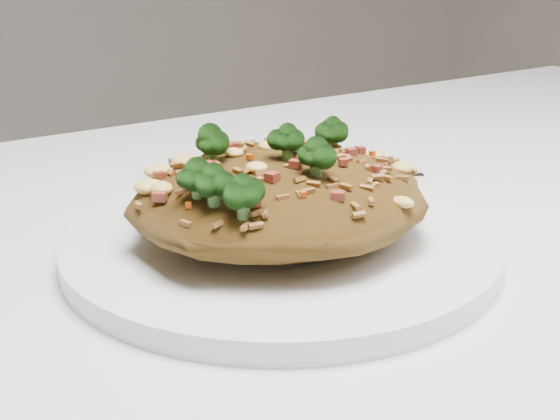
# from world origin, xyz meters

# --- Properties ---
(dining_table) EXTENTS (1.20, 0.80, 0.75)m
(dining_table) POSITION_xyz_m (0.00, 0.00, 0.66)
(dining_table) COLOR silver
(dining_table) RESTS_ON ground
(plate) EXTENTS (0.26, 0.26, 0.01)m
(plate) POSITION_xyz_m (-0.09, 0.04, 0.76)
(plate) COLOR white
(plate) RESTS_ON dining_table
(fried_rice) EXTENTS (0.18, 0.16, 0.07)m
(fried_rice) POSITION_xyz_m (-0.09, 0.04, 0.79)
(fried_rice) COLOR brown
(fried_rice) RESTS_ON plate
(fork) EXTENTS (0.15, 0.08, 0.00)m
(fork) POSITION_xyz_m (-0.01, 0.11, 0.77)
(fork) COLOR silver
(fork) RESTS_ON plate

